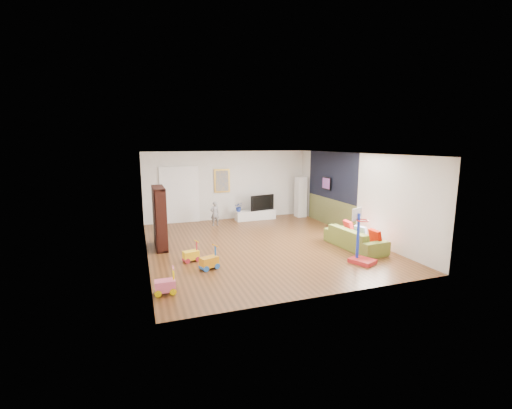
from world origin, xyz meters
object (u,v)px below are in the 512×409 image
object	(u,v)px
sofa	(355,238)
basketball_hoop	(364,236)
media_console	(255,215)
bookshelf	(160,218)

from	to	relation	value
sofa	basketball_hoop	size ratio (longest dim) A/B	1.43
sofa	basketball_hoop	world-z (taller)	basketball_hoop
basketball_hoop	media_console	bearing A→B (deg)	74.84
media_console	bookshelf	size ratio (longest dim) A/B	0.91
bookshelf	basketball_hoop	distance (m)	5.64
media_console	basketball_hoop	xyz separation A→B (m)	(0.91, -5.64, 0.51)
bookshelf	basketball_hoop	size ratio (longest dim) A/B	1.27
sofa	bookshelf	bearing A→B (deg)	66.24
bookshelf	media_console	bearing A→B (deg)	33.37
media_console	sofa	bearing A→B (deg)	-73.52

